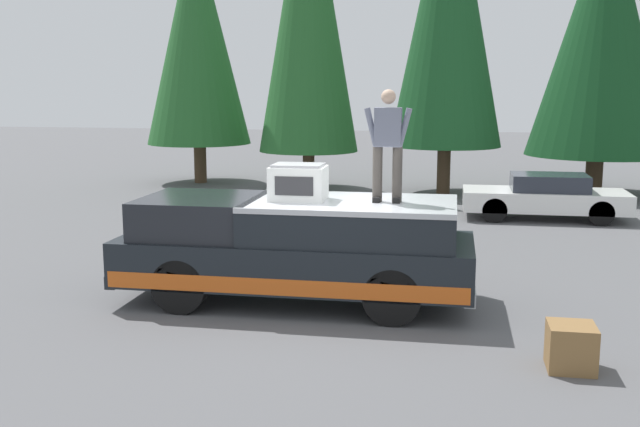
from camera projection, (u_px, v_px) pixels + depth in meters
name	position (u px, v px, depth m)	size (l,w,h in m)	color
ground_plane	(320.00, 311.00, 11.28)	(90.00, 90.00, 0.00)	#565659
pickup_truck	(296.00, 248.00, 11.62)	(2.01, 5.54, 1.65)	black
compressor_unit	(298.00, 182.00, 11.37)	(0.65, 0.84, 0.56)	silver
person_on_truck_bed	(388.00, 142.00, 11.10)	(0.29, 0.72, 1.69)	#423D38
parked_car_white	(545.00, 197.00, 18.94)	(1.64, 4.10, 1.16)	white
wooden_crate	(571.00, 347.00, 8.94)	(0.56, 0.56, 0.56)	olive
conifer_left	(603.00, 31.00, 22.35)	(4.33, 4.33, 8.77)	#4C3826
conifer_center_left	(448.00, 2.00, 22.55)	(3.49, 3.49, 10.29)	#4C3826
conifer_center_right	(308.00, 3.00, 23.57)	(3.24, 3.24, 10.70)	#4C3826
conifer_right	(197.00, 35.00, 25.29)	(3.58, 3.58, 8.85)	#4C3826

